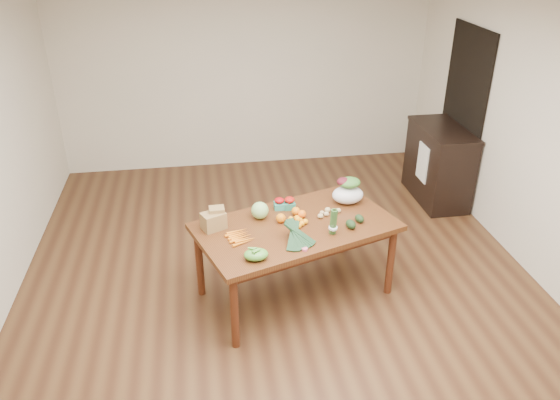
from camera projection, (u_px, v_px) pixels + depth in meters
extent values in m
plane|color=#54361C|center=(280.00, 284.00, 5.32)|extent=(6.00, 6.00, 0.00)
cube|color=beige|center=(245.00, 70.00, 7.32)|extent=(5.00, 0.02, 2.70)
cube|color=beige|center=(547.00, 140.00, 5.04)|extent=(0.02, 6.00, 2.70)
cube|color=#563114|center=(295.00, 260.00, 5.03)|extent=(1.96, 1.47, 0.75)
cube|color=black|center=(462.00, 115.00, 6.58)|extent=(0.02, 1.00, 2.10)
cube|color=black|center=(439.00, 164.00, 6.72)|extent=(0.52, 1.02, 0.94)
cube|color=white|center=(423.00, 163.00, 6.57)|extent=(0.02, 0.28, 0.45)
sphere|color=#8FC773|center=(260.00, 210.00, 4.92)|extent=(0.16, 0.16, 0.16)
sphere|color=orange|center=(281.00, 218.00, 4.87)|extent=(0.09, 0.09, 0.09)
sphere|color=orange|center=(296.00, 211.00, 4.99)|extent=(0.08, 0.08, 0.08)
sphere|color=#FF650F|center=(302.00, 214.00, 4.95)|extent=(0.08, 0.08, 0.08)
ellipsoid|color=#4D9833|center=(256.00, 254.00, 4.35)|extent=(0.20, 0.15, 0.09)
ellipsoid|color=tan|center=(320.00, 216.00, 4.95)|extent=(0.05, 0.05, 0.05)
ellipsoid|color=tan|center=(326.00, 214.00, 4.98)|extent=(0.05, 0.05, 0.04)
ellipsoid|color=tan|center=(328.00, 210.00, 5.05)|extent=(0.06, 0.05, 0.05)
ellipsoid|color=tan|center=(322.00, 213.00, 5.01)|extent=(0.05, 0.04, 0.04)
ellipsoid|color=tan|center=(338.00, 210.00, 5.04)|extent=(0.05, 0.05, 0.04)
ellipsoid|color=black|center=(351.00, 224.00, 4.78)|extent=(0.11, 0.13, 0.08)
ellipsoid|color=black|center=(359.00, 219.00, 4.88)|extent=(0.10, 0.12, 0.07)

